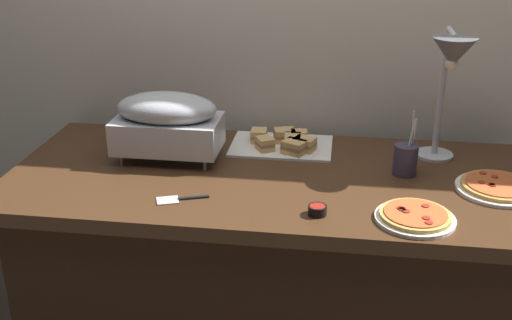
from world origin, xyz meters
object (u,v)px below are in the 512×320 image
object	(u,v)px
chafing_dish	(167,122)
sandwich_platter	(284,143)
serving_spatula	(180,199)
utensil_holder	(406,159)
sauce_cup_near	(317,210)
pizza_plate_front	(415,217)
heat_lamp	(450,66)
pizza_plate_center	(498,187)

from	to	relation	value
chafing_dish	sandwich_platter	world-z (taller)	chafing_dish
sandwich_platter	serving_spatula	world-z (taller)	sandwich_platter
sandwich_platter	utensil_holder	bearing A→B (deg)	-22.49
sauce_cup_near	pizza_plate_front	bearing A→B (deg)	0.68
chafing_dish	heat_lamp	world-z (taller)	heat_lamp
pizza_plate_center	sauce_cup_near	bearing A→B (deg)	-156.43
heat_lamp	sandwich_platter	xyz separation A→B (m)	(-0.57, 0.12, -0.36)
pizza_plate_front	sauce_cup_near	size ratio (longest dim) A/B	4.18
pizza_plate_center	sandwich_platter	bearing A→B (deg)	159.45
pizza_plate_front	pizza_plate_center	xyz separation A→B (m)	(0.29, 0.25, -0.00)
sauce_cup_near	utensil_holder	size ratio (longest dim) A/B	0.26
heat_lamp	serving_spatula	world-z (taller)	heat_lamp
chafing_dish	pizza_plate_center	bearing A→B (deg)	-5.78
pizza_plate_front	sandwich_platter	bearing A→B (deg)	130.27
pizza_plate_front	sauce_cup_near	xyz separation A→B (m)	(-0.30, -0.00, 0.00)
pizza_plate_front	utensil_holder	distance (m)	0.35
pizza_plate_front	pizza_plate_center	world-z (taller)	same
heat_lamp	utensil_holder	bearing A→B (deg)	-151.25
chafing_dish	pizza_plate_center	distance (m)	1.18
chafing_dish	utensil_holder	world-z (taller)	chafing_dish
pizza_plate_front	serving_spatula	distance (m)	0.74
pizza_plate_front	pizza_plate_center	distance (m)	0.39
heat_lamp	utensil_holder	distance (m)	0.35
chafing_dish	pizza_plate_center	xyz separation A→B (m)	(1.16, -0.12, -0.13)
pizza_plate_center	sandwich_platter	size ratio (longest dim) A/B	0.71
chafing_dish	serving_spatula	xyz separation A→B (m)	(0.13, -0.34, -0.14)
heat_lamp	pizza_plate_front	distance (m)	0.57
sauce_cup_near	pizza_plate_center	bearing A→B (deg)	23.57
pizza_plate_center	utensil_holder	world-z (taller)	utensil_holder
serving_spatula	chafing_dish	bearing A→B (deg)	110.93
heat_lamp	utensil_holder	xyz separation A→B (m)	(-0.12, -0.07, -0.32)
sauce_cup_near	heat_lamp	bearing A→B (deg)	45.49
chafing_dish	serving_spatula	world-z (taller)	chafing_dish
sandwich_platter	serving_spatula	xyz separation A→B (m)	(-0.29, -0.50, -0.02)
pizza_plate_front	chafing_dish	bearing A→B (deg)	156.86
chafing_dish	sandwich_platter	xyz separation A→B (m)	(0.42, 0.16, -0.12)
pizza_plate_front	serving_spatula	bearing A→B (deg)	177.20
chafing_dish	pizza_plate_front	bearing A→B (deg)	-23.14
sandwich_platter	chafing_dish	bearing A→B (deg)	-158.80
sandwich_platter	sauce_cup_near	xyz separation A→B (m)	(0.16, -0.54, -0.01)
sandwich_platter	utensil_holder	world-z (taller)	utensil_holder
serving_spatula	pizza_plate_center	bearing A→B (deg)	11.86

